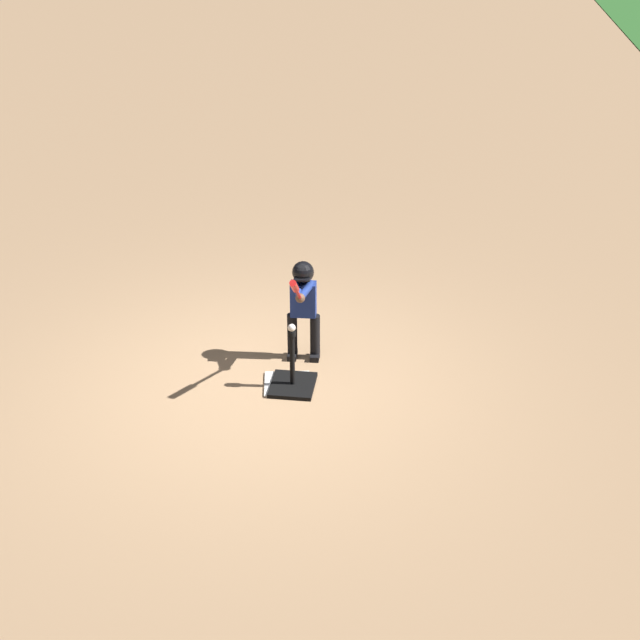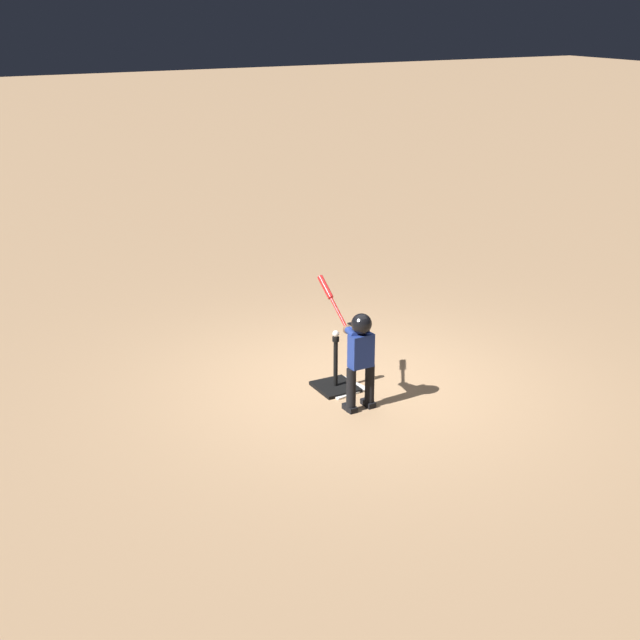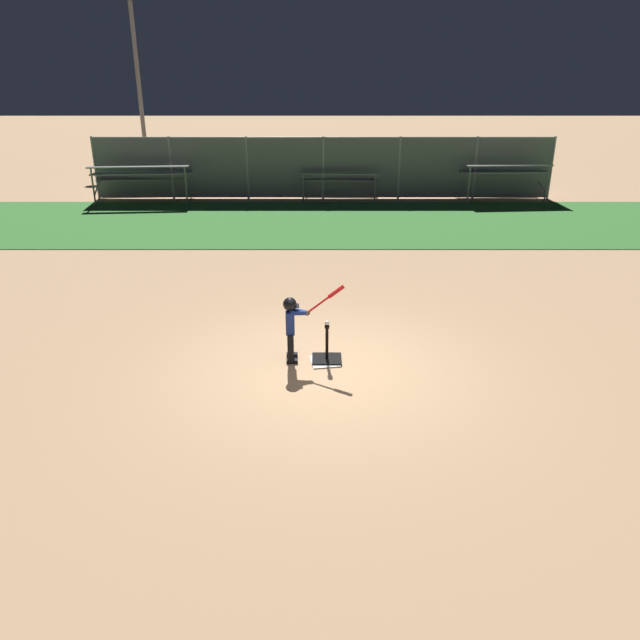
% 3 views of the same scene
% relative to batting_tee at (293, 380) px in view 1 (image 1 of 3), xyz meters
% --- Properties ---
extents(ground_plane, '(90.00, 90.00, 0.00)m').
position_rel_batting_tee_xyz_m(ground_plane, '(-0.00, -0.31, -0.07)').
color(ground_plane, tan).
extents(home_plate, '(0.51, 0.51, 0.02)m').
position_rel_batting_tee_xyz_m(home_plate, '(-0.03, -0.06, -0.06)').
color(home_plate, white).
rests_on(home_plate, ground_plane).
extents(batting_tee, '(0.47, 0.42, 0.61)m').
position_rel_batting_tee_xyz_m(batting_tee, '(0.00, 0.00, 0.00)').
color(batting_tee, black).
rests_on(batting_tee, ground_plane).
extents(batter_child, '(0.96, 0.34, 1.26)m').
position_rel_batting_tee_xyz_m(batter_child, '(-0.54, 0.02, 0.61)').
color(batter_child, black).
rests_on(batter_child, ground_plane).
extents(baseball, '(0.07, 0.07, 0.07)m').
position_rel_batting_tee_xyz_m(baseball, '(0.00, 0.00, 0.58)').
color(baseball, white).
rests_on(baseball, batting_tee).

